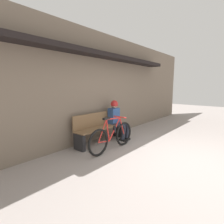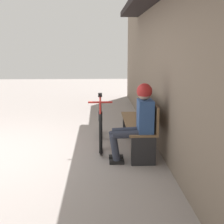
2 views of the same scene
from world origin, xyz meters
name	(u,v)px [view 2 (image 2 of 2)]	position (x,y,z in m)	size (l,w,h in m)	color
storefront_wall	(166,50)	(0.00, 2.69, 1.66)	(12.00, 0.56, 3.20)	#756656
park_bench_near	(140,125)	(-0.29, 2.36, 0.41)	(1.69, 0.42, 0.86)	brown
bicycle	(100,125)	(-0.53, 1.68, 0.36)	(1.65, 0.40, 0.88)	black
person_seated	(138,117)	(0.35, 2.23, 0.68)	(0.34, 0.65, 1.19)	#2D3342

